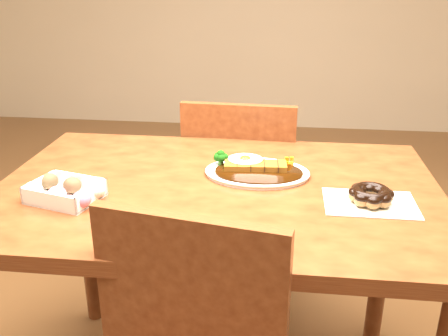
# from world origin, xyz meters

# --- Properties ---
(table) EXTENTS (1.20, 0.80, 0.75)m
(table) POSITION_xyz_m (0.00, 0.00, 0.65)
(table) COLOR #542310
(table) RESTS_ON ground
(chair_far) EXTENTS (0.44, 0.44, 0.87)m
(chair_far) POSITION_xyz_m (0.02, 0.53, 0.48)
(chair_far) COLOR #542310
(chair_far) RESTS_ON ground
(katsu_curry_plate) EXTENTS (0.29, 0.21, 0.06)m
(katsu_curry_plate) POSITION_xyz_m (0.10, 0.09, 0.76)
(katsu_curry_plate) COLOR white
(katsu_curry_plate) RESTS_ON table
(donut_box) EXTENTS (0.21, 0.17, 0.05)m
(donut_box) POSITION_xyz_m (-0.37, -0.13, 0.77)
(donut_box) COLOR white
(donut_box) RESTS_ON table
(pon_de_ring) EXTENTS (0.23, 0.16, 0.04)m
(pon_de_ring) POSITION_xyz_m (0.40, -0.07, 0.77)
(pon_de_ring) COLOR silver
(pon_de_ring) RESTS_ON table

